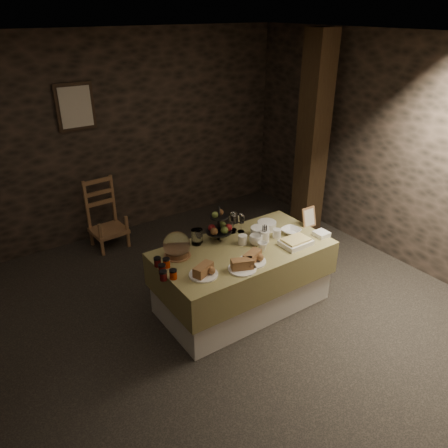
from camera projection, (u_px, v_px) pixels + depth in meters
ground_plane at (200, 335)px, 4.16m from camera, size 5.50×5.00×0.01m
room_shell at (195, 182)px, 3.46m from camera, size 5.52×5.02×2.60m
buffet_table at (243, 273)px, 4.42m from camera, size 1.73×0.92×0.69m
chair at (106, 217)px, 5.58m from camera, size 0.44×0.42×0.69m
timber_column at (313, 138)px, 5.57m from camera, size 0.30×0.30×2.60m
framed_picture at (75, 107)px, 5.12m from camera, size 0.45×0.04×0.55m
plate_stack_a at (260, 232)px, 4.47m from camera, size 0.19×0.19×0.10m
plate_stack_b at (267, 225)px, 4.62m from camera, size 0.20×0.20×0.08m
cutlery_holder at (264, 236)px, 4.37m from camera, size 0.10×0.10×0.12m
cup_a at (256, 240)px, 4.32m from camera, size 0.15×0.15×0.10m
cup_b at (262, 246)px, 4.22m from camera, size 0.10×0.10×0.09m
mug_c at (243, 240)px, 4.33m from camera, size 0.09×0.09×0.09m
mug_d at (277, 233)px, 4.46m from camera, size 0.08×0.08×0.09m
bowl at (291, 231)px, 4.55m from camera, size 0.22×0.22×0.05m
cake_dome at (177, 246)px, 4.10m from camera, size 0.26×0.26×0.26m
fruit_stand at (220, 227)px, 4.36m from camera, size 0.26×0.26×0.37m
bread_platter_left at (203, 271)px, 3.83m from camera, size 0.26×0.26×0.11m
bread_platter_center at (242, 266)px, 3.91m from camera, size 0.26×0.26×0.11m
bread_platter_right at (252, 258)px, 4.03m from camera, size 0.26×0.26×0.11m
jam_jars at (165, 269)px, 3.87m from camera, size 0.18×0.32×0.07m
tart_dish at (296, 242)px, 4.32m from camera, size 0.30×0.22×0.07m
square_dish at (321, 234)px, 4.50m from camera, size 0.14×0.14×0.04m
menu_frame at (309, 217)px, 4.69m from camera, size 0.17×0.07×0.22m
storage_jar_a at (196, 237)px, 4.31m from camera, size 0.10×0.10×0.16m
storage_jar_b at (198, 236)px, 4.36m from camera, size 0.09×0.09×0.14m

